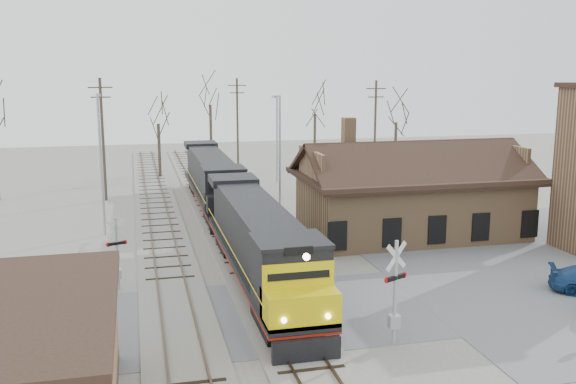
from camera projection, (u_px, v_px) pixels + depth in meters
name	position (u px, v px, depth m)	size (l,w,h in m)	color
ground	(277.00, 314.00, 29.64)	(140.00, 140.00, 0.00)	#9B968C
road	(277.00, 313.00, 29.64)	(60.00, 9.00, 0.03)	slate
parking_lot	(561.00, 261.00, 37.61)	(22.00, 26.00, 0.03)	slate
track_main	(229.00, 233.00, 43.94)	(3.40, 90.00, 0.24)	#9B968C
track_siding	(162.00, 237.00, 42.90)	(3.40, 90.00, 0.24)	#9B968C
depot	(410.00, 200.00, 43.40)	(15.20, 9.31, 7.90)	#A27953
locomotive_lead	(260.00, 244.00, 32.92)	(2.92, 19.56, 4.34)	black
locomotive_trailing	(213.00, 180.00, 51.84)	(2.92, 19.56, 4.11)	black
crossbuck_near	(395.00, 297.00, 25.98)	(1.18, 0.60, 4.42)	#A5A8AD
crossbuck_far	(117.00, 256.00, 32.46)	(1.05, 0.44, 3.80)	#A5A8AD
streetlight_a	(101.00, 157.00, 42.70)	(0.25, 2.04, 9.53)	#A5A8AD
streetlight_b	(279.00, 147.00, 49.90)	(0.25, 2.04, 9.11)	#A5A8AD
streetlight_c	(277.00, 134.00, 63.09)	(0.25, 2.04, 8.50)	#A5A8AD
utility_pole_a	(103.00, 137.00, 53.91)	(2.00, 0.24, 10.38)	#382D23
utility_pole_b	(237.00, 122.00, 71.05)	(2.00, 0.24, 10.07)	#382D23
utility_pole_c	(375.00, 130.00, 62.56)	(2.00, 0.24, 10.00)	#382D23
tree_b	(158.00, 115.00, 65.23)	(3.70, 3.70, 9.08)	#382D23
tree_c	(210.00, 94.00, 71.84)	(4.72, 4.72, 11.57)	#382D23
tree_d	(315.00, 105.00, 73.62)	(3.98, 3.98, 9.74)	#382D23
tree_e	(396.00, 114.00, 66.91)	(3.72, 3.72, 9.10)	#382D23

